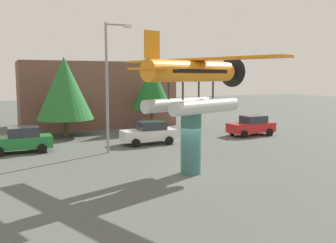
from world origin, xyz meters
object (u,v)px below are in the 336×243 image
at_px(car_near_green, 21,140).
at_px(car_mid_white, 149,133).
at_px(display_pedestal, 191,143).
at_px(storefront_building, 97,94).
at_px(tree_center_back, 152,87).
at_px(floatplane_monument, 193,80).
at_px(car_far_red, 252,126).
at_px(streetlight_primary, 109,79).
at_px(tree_east, 65,88).

relative_size(car_near_green, car_mid_white, 1.00).
bearing_deg(display_pedestal, car_near_green, 129.48).
distance_m(storefront_building, tree_center_back, 7.32).
bearing_deg(tree_center_back, car_near_green, -153.35).
relative_size(display_pedestal, floatplane_monument, 0.33).
xyz_separation_m(display_pedestal, car_far_red, (11.02, 9.50, -0.79)).
distance_m(display_pedestal, car_far_red, 14.57).
bearing_deg(tree_center_back, car_far_red, -42.56).
height_order(streetlight_primary, tree_east, streetlight_primary).
xyz_separation_m(streetlight_primary, tree_east, (-1.67, 8.25, -0.82)).
bearing_deg(storefront_building, streetlight_primary, -100.08).
bearing_deg(tree_center_back, streetlight_primary, -126.98).
relative_size(car_far_red, storefront_building, 0.27).
bearing_deg(storefront_building, floatplane_monument, -90.20).
relative_size(car_near_green, storefront_building, 0.27).
distance_m(car_near_green, tree_east, 7.66).
bearing_deg(floatplane_monument, storefront_building, 68.79).
bearing_deg(car_far_red, display_pedestal, 40.74).
xyz_separation_m(car_mid_white, tree_center_back, (2.89, 6.62, 3.33)).
relative_size(display_pedestal, storefront_building, 0.21).
xyz_separation_m(car_near_green, car_far_red, (19.07, -0.27, 0.00)).
bearing_deg(display_pedestal, tree_east, 104.88).
bearing_deg(car_far_red, streetlight_primary, 9.73).
relative_size(display_pedestal, car_mid_white, 0.79).
xyz_separation_m(floatplane_monument, streetlight_primary, (-2.56, 7.14, 0.01)).
height_order(car_near_green, storefront_building, storefront_building).
relative_size(car_near_green, tree_east, 0.61).
height_order(display_pedestal, car_near_green, display_pedestal).
relative_size(storefront_building, tree_center_back, 2.44).
distance_m(car_far_red, tree_east, 16.58).
bearing_deg(floatplane_monument, car_far_red, 19.91).
relative_size(car_near_green, car_far_red, 1.00).
bearing_deg(tree_east, floatplane_monument, -74.65).
bearing_deg(tree_east, car_near_green, -124.83).
relative_size(streetlight_primary, tree_east, 1.27).
xyz_separation_m(display_pedestal, streetlight_primary, (-2.43, 7.19, 3.35)).
bearing_deg(storefront_building, car_far_red, -49.11).
height_order(floatplane_monument, car_mid_white, floatplane_monument).
distance_m(display_pedestal, car_near_green, 12.68).
distance_m(streetlight_primary, tree_center_back, 10.88).
relative_size(streetlight_primary, storefront_building, 0.56).
xyz_separation_m(streetlight_primary, storefront_building, (2.63, 14.81, -1.68)).
relative_size(car_mid_white, car_far_red, 1.00).
distance_m(floatplane_monument, tree_east, 15.98).
distance_m(display_pedestal, car_mid_white, 9.35).
bearing_deg(car_near_green, display_pedestal, 129.48).
distance_m(streetlight_primary, tree_east, 8.45).
bearing_deg(car_near_green, streetlight_primary, 155.32).
distance_m(floatplane_monument, tree_center_back, 16.32).
height_order(floatplane_monument, storefront_building, floatplane_monument).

